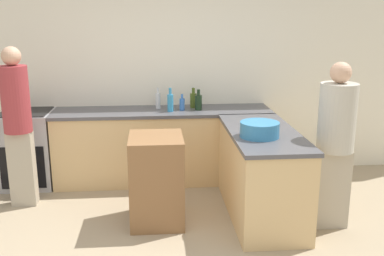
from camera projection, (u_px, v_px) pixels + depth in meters
name	position (u px, v px, depth m)	size (l,w,h in m)	color
ground_plane	(169.00, 254.00, 3.99)	(14.00, 14.00, 0.00)	tan
wall_back	(161.00, 71.00, 5.75)	(8.00, 0.06, 2.70)	silver
counter_back	(163.00, 145.00, 5.65)	(2.68, 0.65, 0.91)	#D6B27A
counter_peninsula	(261.00, 173.00, 4.69)	(0.69, 1.58, 0.91)	#D6B27A
range_oven	(29.00, 149.00, 5.51)	(0.61, 0.63, 0.93)	#ADADB2
island_table	(157.00, 180.00, 4.52)	(0.53, 0.60, 0.90)	brown
mixing_bowl	(260.00, 129.00, 4.33)	(0.38, 0.38, 0.15)	teal
water_bottle_blue	(182.00, 104.00, 5.51)	(0.06, 0.06, 0.20)	#386BB7
wine_bottle_dark	(198.00, 102.00, 5.51)	(0.09, 0.09, 0.26)	black
vinegar_bottle_clear	(158.00, 100.00, 5.61)	(0.06, 0.06, 0.26)	silver
olive_oil_bottle	(193.00, 100.00, 5.66)	(0.08, 0.08, 0.25)	#475B1E
dish_soap_bottle	(170.00, 102.00, 5.43)	(0.07, 0.07, 0.29)	#338CBF
person_by_range	(18.00, 120.00, 4.79)	(0.29, 0.29, 1.75)	#ADA38E
person_at_peninsula	(335.00, 141.00, 4.32)	(0.35, 0.35, 1.64)	#ADA38E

